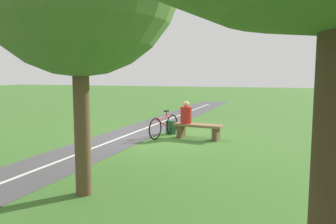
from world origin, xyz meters
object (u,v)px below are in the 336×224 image
Objects in this scene: bicycle at (164,126)px; backpack at (171,127)px; bench at (198,129)px; person_seated at (186,114)px.

bicycle is 0.65m from backpack.
bench is 0.64m from person_seated.
person_seated is 0.86m from bicycle.
bicycle reaches higher than bench.
person_seated reaches higher than backpack.
bench reaches higher than backpack.
person_seated is 0.43× the size of bicycle.
bicycle is (0.74, 0.11, -0.42)m from person_seated.
bench is 0.98× the size of bicycle.
backpack is at bearing -28.83° from person_seated.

